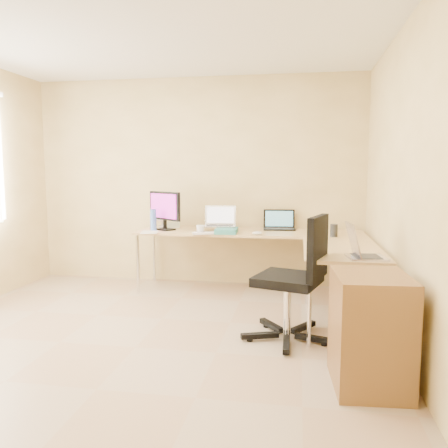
% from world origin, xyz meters
% --- Properties ---
extents(floor, '(4.50, 4.50, 0.00)m').
position_xyz_m(floor, '(0.00, 0.00, 0.00)').
color(floor, tan).
rests_on(floor, ground).
extents(ceiling, '(4.50, 4.50, 0.00)m').
position_xyz_m(ceiling, '(0.00, 0.00, 2.60)').
color(ceiling, white).
rests_on(ceiling, ground).
extents(wall_back, '(4.50, 0.00, 4.50)m').
position_xyz_m(wall_back, '(0.00, 2.25, 1.30)').
color(wall_back, beige).
rests_on(wall_back, ground).
extents(wall_right, '(0.00, 4.50, 4.50)m').
position_xyz_m(wall_right, '(2.10, 0.00, 1.30)').
color(wall_right, beige).
rests_on(wall_right, ground).
extents(desk_main, '(2.65, 0.70, 0.73)m').
position_xyz_m(desk_main, '(0.72, 1.85, 0.36)').
color(desk_main, tan).
rests_on(desk_main, ground).
extents(desk_return, '(0.70, 1.30, 0.73)m').
position_xyz_m(desk_return, '(1.70, 0.85, 0.36)').
color(desk_return, tan).
rests_on(desk_return, ground).
extents(monitor, '(0.54, 0.46, 0.46)m').
position_xyz_m(monitor, '(-0.29, 1.80, 0.96)').
color(monitor, black).
rests_on(monitor, desk_main).
extents(book_stack, '(0.25, 0.34, 0.05)m').
position_xyz_m(book_stack, '(0.48, 1.66, 0.76)').
color(book_stack, teal).
rests_on(book_stack, desk_main).
extents(laptop_center, '(0.39, 0.32, 0.24)m').
position_xyz_m(laptop_center, '(0.38, 1.80, 0.90)').
color(laptop_center, '#B2B2B2').
rests_on(laptop_center, desk_main).
extents(laptop_black, '(0.40, 0.31, 0.24)m').
position_xyz_m(laptop_black, '(1.07, 2.05, 0.85)').
color(laptop_black, black).
rests_on(laptop_black, desk_main).
extents(keyboard, '(0.44, 0.25, 0.02)m').
position_xyz_m(keyboard, '(0.33, 1.55, 0.74)').
color(keyboard, white).
rests_on(keyboard, desk_main).
extents(mouse, '(0.13, 0.10, 0.04)m').
position_xyz_m(mouse, '(0.85, 1.55, 0.75)').
color(mouse, silver).
rests_on(mouse, desk_main).
extents(mug, '(0.10, 0.10, 0.09)m').
position_xyz_m(mug, '(0.19, 1.59, 0.78)').
color(mug, white).
rests_on(mug, desk_main).
extents(cd_stack, '(0.15, 0.15, 0.03)m').
position_xyz_m(cd_stack, '(0.20, 1.55, 0.74)').
color(cd_stack, '#B4B1C6').
rests_on(cd_stack, desk_main).
extents(water_bottle, '(0.10, 0.10, 0.26)m').
position_xyz_m(water_bottle, '(-0.40, 1.70, 0.86)').
color(water_bottle, '#4D76CE').
rests_on(water_bottle, desk_main).
extents(papers, '(0.24, 0.30, 0.01)m').
position_xyz_m(papers, '(-0.40, 1.55, 0.73)').
color(papers, silver).
rests_on(papers, desk_main).
extents(white_box, '(0.21, 0.17, 0.07)m').
position_xyz_m(white_box, '(-0.27, 2.05, 0.76)').
color(white_box, white).
rests_on(white_box, desk_main).
extents(desk_fan, '(0.24, 0.24, 0.24)m').
position_xyz_m(desk_fan, '(-0.40, 2.05, 0.85)').
color(desk_fan, silver).
rests_on(desk_fan, desk_main).
extents(black_cup, '(0.10, 0.10, 0.14)m').
position_xyz_m(black_cup, '(1.67, 1.55, 0.80)').
color(black_cup, '#242424').
rests_on(black_cup, desk_main).
extents(laptop_return, '(0.38, 0.32, 0.23)m').
position_xyz_m(laptop_return, '(1.85, 0.38, 0.85)').
color(laptop_return, silver).
rests_on(laptop_return, desk_return).
extents(office_chair, '(0.82, 0.82, 1.09)m').
position_xyz_m(office_chair, '(1.22, 0.40, 0.50)').
color(office_chair, black).
rests_on(office_chair, ground).
extents(cabinet, '(0.51, 0.61, 0.81)m').
position_xyz_m(cabinet, '(1.78, -0.36, 0.36)').
color(cabinet, brown).
rests_on(cabinet, ground).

